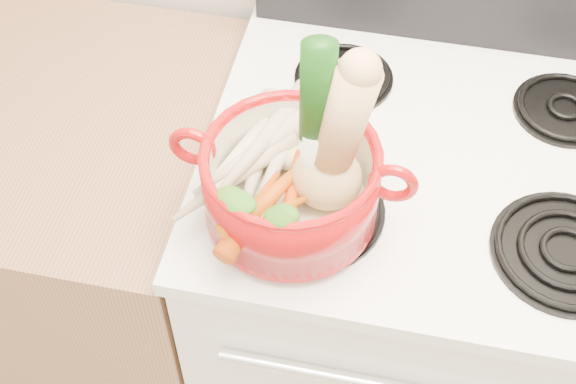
% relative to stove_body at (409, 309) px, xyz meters
% --- Properties ---
extents(stove_body, '(0.76, 0.65, 0.92)m').
position_rel_stove_body_xyz_m(stove_body, '(0.00, 0.00, 0.00)').
color(stove_body, white).
rests_on(stove_body, floor).
extents(cooktop, '(0.78, 0.67, 0.03)m').
position_rel_stove_body_xyz_m(cooktop, '(0.00, 0.00, 0.47)').
color(cooktop, white).
rests_on(cooktop, stove_body).
extents(burner_front_left, '(0.22, 0.22, 0.02)m').
position_rel_stove_body_xyz_m(burner_front_left, '(-0.19, -0.16, 0.50)').
color(burner_front_left, black).
rests_on(burner_front_left, cooktop).
extents(burner_front_right, '(0.22, 0.22, 0.02)m').
position_rel_stove_body_xyz_m(burner_front_right, '(0.19, -0.16, 0.50)').
color(burner_front_right, black).
rests_on(burner_front_right, cooktop).
extents(burner_back_left, '(0.17, 0.17, 0.02)m').
position_rel_stove_body_xyz_m(burner_back_left, '(-0.19, 0.14, 0.50)').
color(burner_back_left, black).
rests_on(burner_back_left, cooktop).
extents(burner_back_right, '(0.17, 0.17, 0.02)m').
position_rel_stove_body_xyz_m(burner_back_right, '(0.19, 0.14, 0.50)').
color(burner_back_right, black).
rests_on(burner_back_right, cooktop).
extents(dutch_oven, '(0.26, 0.26, 0.13)m').
position_rel_stove_body_xyz_m(dutch_oven, '(-0.22, -0.18, 0.57)').
color(dutch_oven, '#9E0A0B').
rests_on(dutch_oven, burner_front_left).
extents(pot_handle_left, '(0.07, 0.02, 0.07)m').
position_rel_stove_body_xyz_m(pot_handle_left, '(-0.36, -0.17, 0.61)').
color(pot_handle_left, '#9E0A0B').
rests_on(pot_handle_left, dutch_oven).
extents(pot_handle_right, '(0.07, 0.02, 0.07)m').
position_rel_stove_body_xyz_m(pot_handle_right, '(-0.08, -0.18, 0.61)').
color(pot_handle_right, '#9E0A0B').
rests_on(pot_handle_right, dutch_oven).
extents(squash, '(0.16, 0.12, 0.28)m').
position_rel_stove_body_xyz_m(squash, '(-0.17, -0.16, 0.67)').
color(squash, '#DFB372').
rests_on(squash, dutch_oven).
extents(leek, '(0.06, 0.06, 0.31)m').
position_rel_stove_body_xyz_m(leek, '(-0.19, -0.16, 0.69)').
color(leek, white).
rests_on(leek, dutch_oven).
extents(ginger, '(0.08, 0.07, 0.04)m').
position_rel_stove_body_xyz_m(ginger, '(-0.22, -0.11, 0.55)').
color(ginger, tan).
rests_on(ginger, dutch_oven).
extents(parsnip_0, '(0.05, 0.24, 0.07)m').
position_rel_stove_body_xyz_m(parsnip_0, '(-0.28, -0.13, 0.56)').
color(parsnip_0, beige).
rests_on(parsnip_0, dutch_oven).
extents(parsnip_1, '(0.17, 0.20, 0.06)m').
position_rel_stove_body_xyz_m(parsnip_1, '(-0.31, -0.17, 0.57)').
color(parsnip_1, beige).
rests_on(parsnip_1, dutch_oven).
extents(parsnip_2, '(0.08, 0.19, 0.06)m').
position_rel_stove_body_xyz_m(parsnip_2, '(-0.25, -0.12, 0.57)').
color(parsnip_2, beige).
rests_on(parsnip_2, dutch_oven).
extents(parsnip_3, '(0.11, 0.17, 0.05)m').
position_rel_stove_body_xyz_m(parsnip_3, '(-0.31, -0.15, 0.57)').
color(parsnip_3, beige).
rests_on(parsnip_3, dutch_oven).
extents(parsnip_4, '(0.19, 0.21, 0.07)m').
position_rel_stove_body_xyz_m(parsnip_4, '(-0.28, -0.13, 0.58)').
color(parsnip_4, beige).
rests_on(parsnip_4, dutch_oven).
extents(parsnip_5, '(0.14, 0.24, 0.07)m').
position_rel_stove_body_xyz_m(parsnip_5, '(-0.27, -0.12, 0.59)').
color(parsnip_5, beige).
rests_on(parsnip_5, dutch_oven).
extents(carrot_0, '(0.05, 0.18, 0.05)m').
position_rel_stove_body_xyz_m(carrot_0, '(-0.22, -0.22, 0.55)').
color(carrot_0, '#C44109').
rests_on(carrot_0, dutch_oven).
extents(carrot_1, '(0.08, 0.17, 0.05)m').
position_rel_stove_body_xyz_m(carrot_1, '(-0.27, -0.23, 0.56)').
color(carrot_1, '#D74B0A').
rests_on(carrot_1, dutch_oven).
extents(carrot_2, '(0.05, 0.17, 0.05)m').
position_rel_stove_body_xyz_m(carrot_2, '(-0.21, -0.20, 0.56)').
color(carrot_2, '#CE420A').
rests_on(carrot_2, dutch_oven).
extents(carrot_3, '(0.13, 0.11, 0.04)m').
position_rel_stove_body_xyz_m(carrot_3, '(-0.24, -0.24, 0.57)').
color(carrot_3, orange).
rests_on(carrot_3, dutch_oven).
extents(carrot_4, '(0.11, 0.17, 0.05)m').
position_rel_stove_body_xyz_m(carrot_4, '(-0.23, -0.20, 0.58)').
color(carrot_4, '#C8450A').
rests_on(carrot_4, dutch_oven).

